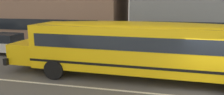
{
  "coord_description": "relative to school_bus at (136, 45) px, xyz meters",
  "views": [
    {
      "loc": [
        -2.44,
        -8.73,
        3.99
      ],
      "look_at": [
        -4.6,
        0.95,
        1.83
      ],
      "focal_mm": 32.72,
      "sensor_mm": 36.0,
      "label": 1
    }
  ],
  "objects": [
    {
      "name": "school_bus",
      "position": [
        0.0,
        0.0,
        0.0
      ],
      "size": [
        13.71,
        3.43,
        3.05
      ],
      "rotation": [
        0.0,
        0.0,
        3.12
      ],
      "color": "yellow",
      "rests_on": "ground_plane"
    },
    {
      "name": "parked_car_white_far_corner",
      "position": [
        -10.53,
        3.09,
        -0.97
      ],
      "size": [
        3.99,
        2.07,
        1.64
      ],
      "rotation": [
        0.0,
        0.0,
        -0.06
      ],
      "color": "silver",
      "rests_on": "ground_plane"
    },
    {
      "name": "sidewalk_far",
      "position": [
        3.51,
        5.82,
        -1.81
      ],
      "size": [
        120.0,
        3.0,
        0.01
      ],
      "primitive_type": "cube",
      "color": "gray",
      "rests_on": "ground_plane"
    }
  ]
}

